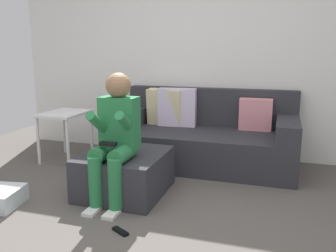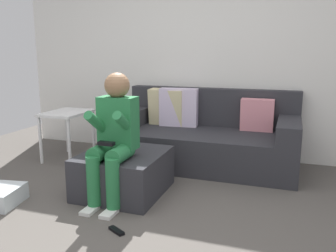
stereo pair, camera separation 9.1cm
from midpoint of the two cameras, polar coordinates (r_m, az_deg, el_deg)
ground_plane at (r=2.66m, az=-6.03°, el=-17.58°), size 6.44×6.44×0.00m
wall_back at (r=4.52m, az=6.44°, el=11.56°), size 4.95×0.10×2.57m
couch_sectional at (r=4.18m, az=6.36°, el=-1.87°), size 2.07×0.94×0.86m
ottoman at (r=3.38m, az=-6.26°, el=-7.42°), size 0.73×0.79×0.39m
person_seated at (r=3.09m, az=-7.88°, el=-1.24°), size 0.33×0.58×1.13m
side_table at (r=4.47m, az=-15.25°, el=1.04°), size 0.45×0.59×0.59m
remote_near_ottoman at (r=2.76m, az=-7.25°, el=-16.25°), size 0.15×0.11×0.02m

